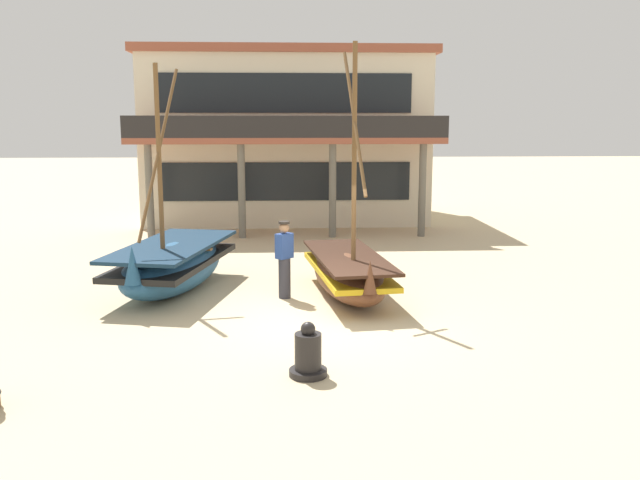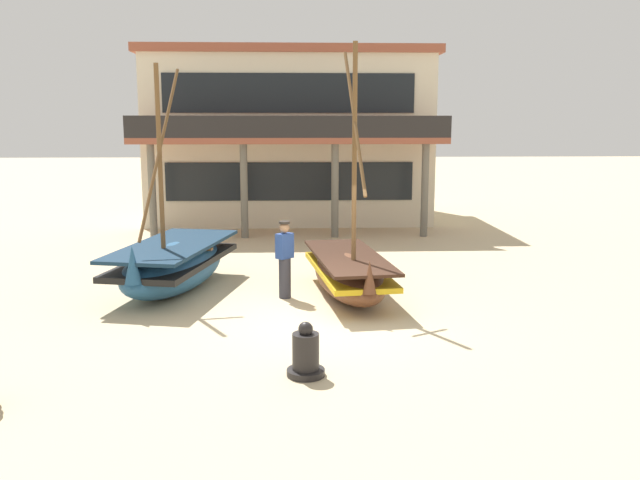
% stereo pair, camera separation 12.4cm
% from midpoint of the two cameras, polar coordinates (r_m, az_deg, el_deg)
% --- Properties ---
extents(ground_plane, '(120.00, 120.00, 0.00)m').
position_cam_midpoint_polar(ground_plane, '(13.02, -0.04, -6.85)').
color(ground_plane, '#CCB78E').
extents(fishing_boat_near_left, '(2.60, 4.55, 4.98)m').
position_cam_midpoint_polar(fishing_boat_near_left, '(15.47, -12.65, -2.07)').
color(fishing_boat_near_left, '#23517A').
rests_on(fishing_boat_near_left, ground).
extents(fishing_boat_centre_large, '(1.85, 4.18, 5.36)m').
position_cam_midpoint_polar(fishing_boat_centre_large, '(14.68, 2.18, -2.78)').
color(fishing_boat_centre_large, brown).
rests_on(fishing_boat_centre_large, ground).
extents(fisherman_by_hull, '(0.41, 0.41, 1.68)m').
position_cam_midpoint_polar(fisherman_by_hull, '(14.47, -3.29, -1.73)').
color(fisherman_by_hull, '#33333D').
rests_on(fisherman_by_hull, ground).
extents(capstan_winch, '(0.58, 0.58, 0.84)m').
position_cam_midpoint_polar(capstan_winch, '(10.21, -1.38, -9.74)').
color(capstan_winch, black).
rests_on(capstan_winch, ground).
extents(harbor_building_main, '(10.83, 8.57, 6.44)m').
position_cam_midpoint_polar(harbor_building_main, '(26.83, -3.01, 8.84)').
color(harbor_building_main, beige).
rests_on(harbor_building_main, ground).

